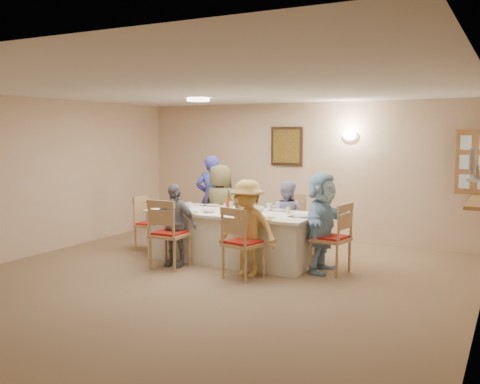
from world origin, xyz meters
The scene contains 48 objects.
ground centered at (0.00, 0.00, 0.00)m, with size 7.00×7.00×0.00m, color #886E4F.
room_walls centered at (0.00, 0.00, 1.51)m, with size 7.00×7.00×7.00m.
wall_picture centered at (-0.30, 3.46, 1.70)m, with size 0.62×0.05×0.72m.
wall_sconce centered at (0.90, 3.44, 1.90)m, with size 0.26×0.09×0.18m, color white.
ceiling_light centered at (-1.00, 1.50, 2.47)m, with size 0.36×0.36×0.05m, color white.
hatch_sill centered at (3.09, 2.40, 0.97)m, with size 0.30×1.50×0.05m, color olive.
shutter_door centered at (2.95, 3.16, 1.50)m, with size 0.55×0.04×1.00m, color olive.
fan_shelf centered at (3.13, 1.05, 1.40)m, with size 0.22×0.36×0.03m, color white.
desk_fan centered at (3.10, 1.05, 1.55)m, with size 0.30×0.30×0.28m, color #A5A5A8, non-canonical shape.
dining_table centered at (-0.27, 1.28, 0.38)m, with size 2.57×1.09×0.76m, color white.
chair_back_left centered at (-0.87, 2.08, 0.49)m, with size 0.47×0.47×0.98m, color tan, non-canonical shape.
chair_back_right centered at (0.33, 2.08, 0.49)m, with size 0.47×0.47×0.97m, color tan, non-canonical shape.
chair_front_left centered at (-0.87, 0.48, 0.51)m, with size 0.49×0.49×1.02m, color tan, non-canonical shape.
chair_front_right centered at (0.33, 0.48, 0.49)m, with size 0.47×0.47×0.98m, color tan, non-canonical shape.
chair_left_end centered at (-1.82, 1.28, 0.45)m, with size 0.43×0.43×0.90m, color tan, non-canonical shape.
chair_right_end centered at (1.28, 1.28, 0.50)m, with size 0.48×0.48×1.00m, color tan, non-canonical shape.
diner_back_left centered at (-0.87, 1.96, 0.71)m, with size 0.74×0.53×1.42m, color brown.
diner_back_right centered at (0.33, 1.96, 0.60)m, with size 0.59×0.47×1.19m, color #9B98C8.
diner_front_left centered at (-0.87, 0.60, 0.61)m, with size 0.73×0.35×1.21m, color slate.
diner_front_right centered at (0.33, 0.60, 0.66)m, with size 0.86×0.50×1.32m, color #D8AC52.
diner_right_end centered at (1.15, 1.28, 0.70)m, with size 0.43×1.30×1.40m, color #A6D7FA.
caregiver centered at (-1.32, 2.43, 0.78)m, with size 0.67×0.57×1.55m, color #3940B7.
placemat_fl centered at (-0.87, 0.86, 0.76)m, with size 0.34×0.25×0.01m, color #472B19.
plate_fl centered at (-0.87, 0.86, 0.77)m, with size 0.25×0.25×0.02m, color white.
napkin_fl centered at (-0.69, 0.81, 0.77)m, with size 0.14×0.14×0.01m, color gold.
placemat_fr centered at (0.33, 0.86, 0.76)m, with size 0.34×0.26×0.01m, color #472B19.
plate_fr centered at (0.33, 0.86, 0.77)m, with size 0.24×0.24×0.02m, color white.
napkin_fr centered at (0.51, 0.81, 0.77)m, with size 0.15×0.15×0.01m, color gold.
placemat_bl centered at (-0.87, 1.70, 0.76)m, with size 0.35×0.26×0.01m, color #472B19.
plate_bl centered at (-0.87, 1.70, 0.77)m, with size 0.22×0.22×0.01m, color white.
napkin_bl centered at (-0.69, 1.65, 0.77)m, with size 0.13×0.13×0.01m, color gold.
placemat_br centered at (0.33, 1.70, 0.76)m, with size 0.33×0.24×0.01m, color #472B19.
plate_br centered at (0.33, 1.70, 0.77)m, with size 0.24×0.24×0.01m, color white.
napkin_br centered at (0.51, 1.65, 0.77)m, with size 0.13×0.13×0.01m, color gold.
placemat_le centered at (-1.37, 1.28, 0.76)m, with size 0.36×0.27×0.01m, color #472B19.
plate_le centered at (-1.37, 1.28, 0.77)m, with size 0.24×0.24×0.02m, color white.
napkin_le centered at (-1.19, 1.23, 0.77)m, with size 0.15×0.15×0.01m, color gold.
placemat_re centered at (0.85, 1.28, 0.76)m, with size 0.35×0.26×0.01m, color #472B19.
plate_re centered at (0.85, 1.28, 0.77)m, with size 0.25×0.25×0.02m, color white.
napkin_re centered at (1.03, 1.23, 0.77)m, with size 0.13×0.13×0.01m, color gold.
teacup_a centered at (-1.07, 0.99, 0.80)m, with size 0.11×0.11×0.08m, color white.
teacup_b centered at (0.10, 1.82, 0.80)m, with size 0.12×0.12×0.09m, color white.
bowl_a centered at (-0.54, 1.05, 0.78)m, with size 0.20×0.20×0.05m, color white.
bowl_b centered at (0.05, 1.51, 0.79)m, with size 0.22×0.22×0.07m, color white.
condiment_ketchup centered at (-0.35, 1.31, 0.87)m, with size 0.11×0.11×0.23m, color #B7290F.
condiment_brown centered at (-0.20, 1.37, 0.86)m, with size 0.10×0.10×0.20m, color #422E11.
condiment_malt centered at (-0.11, 1.24, 0.83)m, with size 0.12×0.12×0.15m, color #422E11.
drinking_glass centered at (-0.42, 1.33, 0.82)m, with size 0.07×0.07×0.10m, color silver.
Camera 1 is at (3.56, -5.78, 1.95)m, focal length 40.00 mm.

